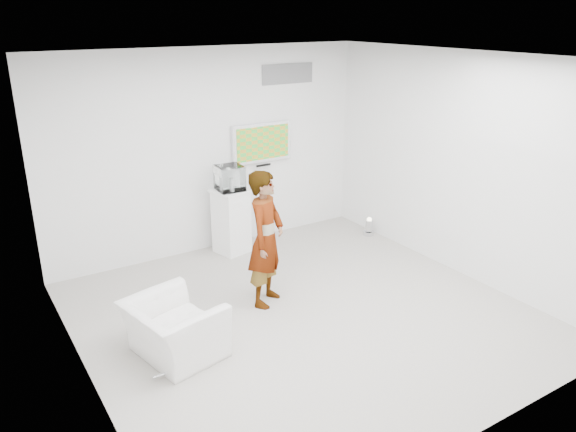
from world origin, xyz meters
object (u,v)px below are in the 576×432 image
object	(u,v)px
pedestal	(231,221)
tv	(262,143)
floor_uplight	(369,227)
armchair	(174,329)
person	(266,239)

from	to	relation	value
pedestal	tv	bearing A→B (deg)	22.03
pedestal	floor_uplight	world-z (taller)	pedestal
tv	armchair	xyz separation A→B (m)	(-2.47, -2.41, -1.24)
armchair	floor_uplight	world-z (taller)	armchair
person	armchair	bearing A→B (deg)	161.29
pedestal	floor_uplight	xyz separation A→B (m)	(2.19, -0.60, -0.35)
tv	armchair	bearing A→B (deg)	-135.69
tv	floor_uplight	bearing A→B (deg)	-30.81
tv	armchair	world-z (taller)	tv
person	pedestal	xyz separation A→B (m)	(0.35, 1.64, -0.36)
armchair	tv	bearing A→B (deg)	-57.51
person	pedestal	size ratio (longest dim) A/B	1.74
tv	pedestal	xyz separation A→B (m)	(-0.71, -0.29, -1.06)
tv	person	bearing A→B (deg)	-118.78
armchair	pedestal	world-z (taller)	pedestal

